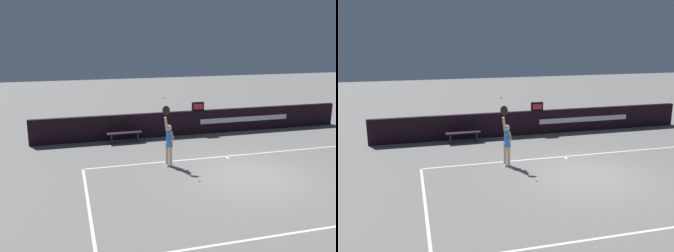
{
  "view_description": "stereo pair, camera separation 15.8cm",
  "coord_description": "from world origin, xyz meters",
  "views": [
    {
      "loc": [
        -6.02,
        -11.0,
        4.78
      ],
      "look_at": [
        -2.49,
        1.88,
        1.49
      ],
      "focal_mm": 39.96,
      "sensor_mm": 36.0,
      "label": 1
    },
    {
      "loc": [
        -5.87,
        -11.04,
        4.78
      ],
      "look_at": [
        -2.49,
        1.88,
        1.49
      ],
      "focal_mm": 39.96,
      "sensor_mm": 36.0,
      "label": 2
    }
  ],
  "objects": [
    {
      "name": "tennis_ball",
      "position": [
        -2.74,
        1.57,
        2.61
      ],
      "size": [
        0.07,
        0.07,
        0.07
      ],
      "color": "#D3E22C"
    },
    {
      "name": "court_lines",
      "position": [
        0.0,
        -0.77,
        0.0
      ],
      "size": [
        11.32,
        6.06,
        0.0
      ],
      "color": "white",
      "rests_on": "ground"
    },
    {
      "name": "tennis_player",
      "position": [
        -2.49,
        1.73,
        0.94
      ],
      "size": [
        0.43,
        0.45,
        2.31
      ],
      "color": "beige",
      "rests_on": "ground"
    },
    {
      "name": "back_wall",
      "position": [
        0.01,
        5.82,
        0.58
      ],
      "size": [
        15.51,
        0.23,
        1.17
      ],
      "color": "black",
      "rests_on": "ground"
    },
    {
      "name": "speed_display",
      "position": [
        0.1,
        5.82,
        1.37
      ],
      "size": [
        0.59,
        0.13,
        0.41
      ],
      "color": "black",
      "rests_on": "back_wall"
    },
    {
      "name": "courtside_bench_near",
      "position": [
        -3.61,
        5.24,
        0.37
      ],
      "size": [
        1.58,
        0.41,
        0.48
      ],
      "color": "#281D28",
      "rests_on": "ground"
    },
    {
      "name": "ground_plane",
      "position": [
        0.0,
        0.0,
        0.0
      ],
      "size": [
        60.0,
        60.0,
        0.0
      ],
      "primitive_type": "plane",
      "color": "slate"
    }
  ]
}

